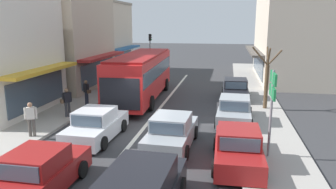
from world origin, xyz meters
TOP-DOWN VIEW (x-y plane):
  - ground_plane at (0.00, 0.00)m, footprint 140.00×140.00m
  - lane_centre_line at (0.00, 4.00)m, footprint 0.20×28.00m
  - sidewalk_left at (-6.80, 6.00)m, footprint 5.20×44.00m
  - kerb_right at (6.20, 6.00)m, footprint 2.80×44.00m
  - shopfront_mid_block at (-10.18, 9.43)m, footprint 9.07×8.16m
  - shopfront_far_end at (-10.18, 17.81)m, footprint 7.49×8.35m
  - building_right_far at (11.48, 17.07)m, footprint 9.98×12.77m
  - city_bus at (-1.77, 6.45)m, footprint 3.05×10.95m
  - sedan_behind_bus_near at (1.87, -2.18)m, footprint 2.03×4.27m
  - sedan_adjacent_lane_trail at (-1.61, -6.89)m, footprint 1.94×4.22m
  - sedan_queue_gap_filler at (-1.76, -1.82)m, footprint 1.98×4.24m
  - parked_sedan_kerb_front at (4.68, -3.47)m, footprint 1.95×4.23m
  - parked_sedan_kerb_second at (4.62, 1.97)m, footprint 2.02×4.26m
  - parked_sedan_kerb_third at (4.76, 7.75)m, footprint 1.92×4.21m
  - traffic_light_downstreet at (-3.87, 17.86)m, footprint 0.33×0.24m
  - directional_road_sign at (5.90, -2.74)m, footprint 0.10×1.40m
  - street_tree_right at (6.54, 5.04)m, footprint 1.79×1.54m
  - pedestrian_with_handbag_near at (-4.65, 0.96)m, footprint 0.51×0.60m
  - pedestrian_browsing_midblock at (-4.67, 3.64)m, footprint 0.61×0.49m
  - pedestrian_far_walker at (-4.73, -2.36)m, footprint 0.53×0.35m

SIDE VIEW (x-z plane):
  - ground_plane at x=0.00m, z-range 0.00..0.00m
  - lane_centre_line at x=0.00m, z-range 0.00..0.01m
  - kerb_right at x=6.20m, z-range 0.00..0.12m
  - sidewalk_left at x=-6.80m, z-range 0.00..0.14m
  - sedan_behind_bus_near at x=1.87m, z-range -0.07..1.40m
  - sedan_adjacent_lane_trail at x=-1.61m, z-range -0.07..1.40m
  - sedan_queue_gap_filler at x=-1.76m, z-range -0.07..1.40m
  - parked_sedan_kerb_front at x=4.68m, z-range -0.07..1.40m
  - parked_sedan_kerb_second at x=4.62m, z-range -0.07..1.40m
  - parked_sedan_kerb_third at x=4.76m, z-range -0.07..1.40m
  - pedestrian_far_walker at x=-4.73m, z-range 0.25..1.88m
  - pedestrian_with_handbag_near at x=-4.65m, z-range 0.25..1.88m
  - pedestrian_browsing_midblock at x=-4.67m, z-range 0.25..1.88m
  - street_tree_right at x=6.54m, z-range -0.09..3.84m
  - city_bus at x=-1.77m, z-range 0.27..3.49m
  - directional_road_sign at x=5.90m, z-range 0.90..4.50m
  - traffic_light_downstreet at x=-3.87m, z-range 0.75..4.95m
  - shopfront_far_end at x=-10.18m, z-range -0.01..7.50m
  - shopfront_mid_block at x=-10.18m, z-range -0.01..8.03m
  - building_right_far at x=11.48m, z-range -0.01..8.45m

